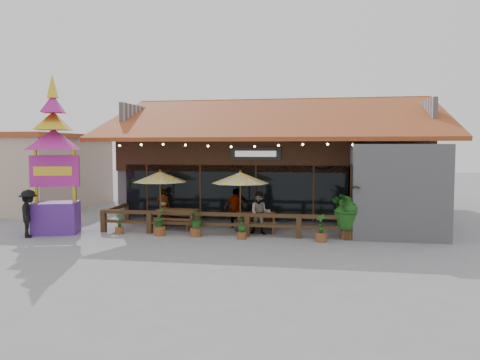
% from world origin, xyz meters
% --- Properties ---
extents(ground, '(100.00, 100.00, 0.00)m').
position_xyz_m(ground, '(0.00, 0.00, 0.00)').
color(ground, gray).
rests_on(ground, ground).
extents(restaurant_building, '(15.50, 14.73, 6.09)m').
position_xyz_m(restaurant_building, '(0.26, 6.61, 2.21)').
color(restaurant_building, '#9E9EA3').
rests_on(restaurant_building, ground).
extents(patio_railing, '(10.00, 2.60, 0.92)m').
position_xyz_m(patio_railing, '(-2.25, -0.27, 0.61)').
color(patio_railing, '#482F1A').
rests_on(patio_railing, ground).
extents(neighbor_building, '(8.40, 8.40, 4.22)m').
position_xyz_m(neighbor_building, '(-15.00, 6.00, 2.14)').
color(neighbor_building, beige).
rests_on(neighbor_building, ground).
extents(umbrella_left, '(2.88, 2.88, 2.52)m').
position_xyz_m(umbrella_left, '(-4.55, 0.94, 2.20)').
color(umbrella_left, brown).
rests_on(umbrella_left, ground).
extents(umbrella_right, '(2.71, 2.71, 2.54)m').
position_xyz_m(umbrella_right, '(-0.97, 0.64, 2.21)').
color(umbrella_right, brown).
rests_on(umbrella_right, ground).
extents(picnic_table_left, '(1.84, 1.63, 0.82)m').
position_xyz_m(picnic_table_left, '(-3.74, 0.87, 0.55)').
color(picnic_table_left, brown).
rests_on(picnic_table_left, ground).
extents(picnic_table_right, '(1.82, 1.64, 0.77)m').
position_xyz_m(picnic_table_right, '(-0.31, 0.61, 0.52)').
color(picnic_table_right, brown).
rests_on(picnic_table_right, ground).
extents(thai_sign_tower, '(3.17, 3.17, 6.86)m').
position_xyz_m(thai_sign_tower, '(-8.23, -1.15, 3.62)').
color(thai_sign_tower, '#57268D').
rests_on(thai_sign_tower, ground).
extents(tropical_plant, '(1.92, 1.83, 2.07)m').
position_xyz_m(tropical_plant, '(3.35, -0.31, 1.18)').
color(tropical_plant, brown).
rests_on(tropical_plant, ground).
extents(diner_a, '(0.70, 0.57, 1.66)m').
position_xyz_m(diner_a, '(-4.62, 1.49, 0.83)').
color(diner_a, '#3A2112').
rests_on(diner_a, ground).
extents(diner_b, '(0.90, 0.73, 1.72)m').
position_xyz_m(diner_b, '(-0.07, 0.02, 0.86)').
color(diner_b, '#3A2112').
rests_on(diner_b, ground).
extents(diner_c, '(1.02, 0.49, 1.69)m').
position_xyz_m(diner_c, '(-1.33, 1.46, 0.85)').
color(diner_c, '#3A2112').
rests_on(diner_c, ground).
extents(pedestrian, '(1.15, 1.38, 1.85)m').
position_xyz_m(pedestrian, '(-8.79, -2.11, 0.93)').
color(pedestrian, black).
rests_on(pedestrian, ground).
extents(planter_a, '(0.34, 0.34, 0.84)m').
position_xyz_m(planter_a, '(-5.68, -0.80, 0.35)').
color(planter_a, brown).
rests_on(planter_a, ground).
extents(planter_b, '(0.44, 0.44, 1.08)m').
position_xyz_m(planter_b, '(-3.93, -0.91, 0.49)').
color(planter_b, brown).
rests_on(planter_b, ground).
extents(planter_c, '(0.80, 0.77, 1.03)m').
position_xyz_m(planter_c, '(-2.49, -0.84, 0.58)').
color(planter_c, brown).
rests_on(planter_c, ground).
extents(planter_d, '(0.44, 0.44, 0.84)m').
position_xyz_m(planter_d, '(-0.62, -1.05, 0.41)').
color(planter_d, brown).
rests_on(planter_d, ground).
extents(planter_e, '(0.44, 0.42, 1.03)m').
position_xyz_m(planter_e, '(2.33, -1.06, 0.43)').
color(planter_e, brown).
rests_on(planter_e, ground).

